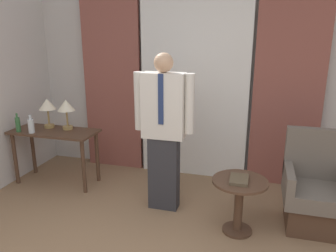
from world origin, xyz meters
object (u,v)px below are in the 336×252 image
Objects in this scene: book at (239,179)px; armchair at (315,194)px; side_table at (239,197)px; bottle_by_lamp at (18,124)px; desk at (55,140)px; table_lamp_left at (47,106)px; table_lamp_right at (66,107)px; bottle_near_edge at (31,126)px; person at (164,128)px.

armchair is at bearing 24.45° from book.
armchair is 0.81m from side_table.
bottle_by_lamp reaches higher than side_table.
side_table is (-0.75, -0.33, 0.03)m from armchair.
desk is 2.86× the size of table_lamp_left.
table_lamp_left reaches higher than armchair.
armchair is (3.04, -0.31, -0.66)m from table_lamp_right.
side_table is at bearing 59.51° from book.
book is at bearing -7.57° from bottle_by_lamp.
desk is 2.50m from side_table.
table_lamp_right is 1.62× the size of bottle_by_lamp.
bottle_near_edge is 0.23× the size of armchair.
bottle_near_edge is 1.79m from person.
desk is 1.13× the size of armchair.
table_lamp_right is at bearing 174.21° from armchair.
table_lamp_left is 0.43m from bottle_by_lamp.
desk is at bearing 167.81° from side_table.
table_lamp_left is 2.72m from side_table.
desk is 0.49m from bottle_by_lamp.
table_lamp_right is 0.39× the size of armchair.
table_lamp_left is 0.22× the size of person.
side_table is (2.43, -0.52, -0.22)m from desk.
person reaches higher than table_lamp_left.
side_table is at bearing -12.19° from desk.
table_lamp_right reaches higher than bottle_by_lamp.
person is (1.78, -0.08, 0.13)m from bottle_near_edge.
bottle_by_lamp is at bearing -178.81° from bottle_near_edge.
side_table is at bearing -7.19° from bottle_by_lamp.
side_table is (2.83, -0.36, -0.44)m from bottle_by_lamp.
bottle_by_lamp is at bearing -133.64° from table_lamp_left.
table_lamp_left is at bearing 46.36° from bottle_by_lamp.
book is (2.28, -0.65, -0.44)m from table_lamp_right.
armchair is (3.32, -0.31, -0.66)m from table_lamp_left.
table_lamp_right reaches higher than desk.
bottle_by_lamp is at bearing 177.68° from person.
bottle_near_edge reaches higher than desk.
desk is 0.35m from bottle_near_edge.
table_lamp_right is at bearing 164.03° from book.
person is at bearing 162.11° from side_table.
book is at bearing -14.29° from table_lamp_left.
table_lamp_right is (0.14, 0.11, 0.42)m from desk.
bottle_by_lamp is 0.14× the size of person.
bottle_near_edge is at bearing -142.16° from table_lamp_right.
desk is 0.46m from table_lamp_right.
table_lamp_left reaches higher than book.
bottle_near_edge is 0.95× the size of bottle_by_lamp.
person is at bearing -178.26° from armchair.
desk is 3.19m from armchair.
bottle_by_lamp is 2.89m from side_table.
person is (1.71, -0.36, -0.07)m from table_lamp_left.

